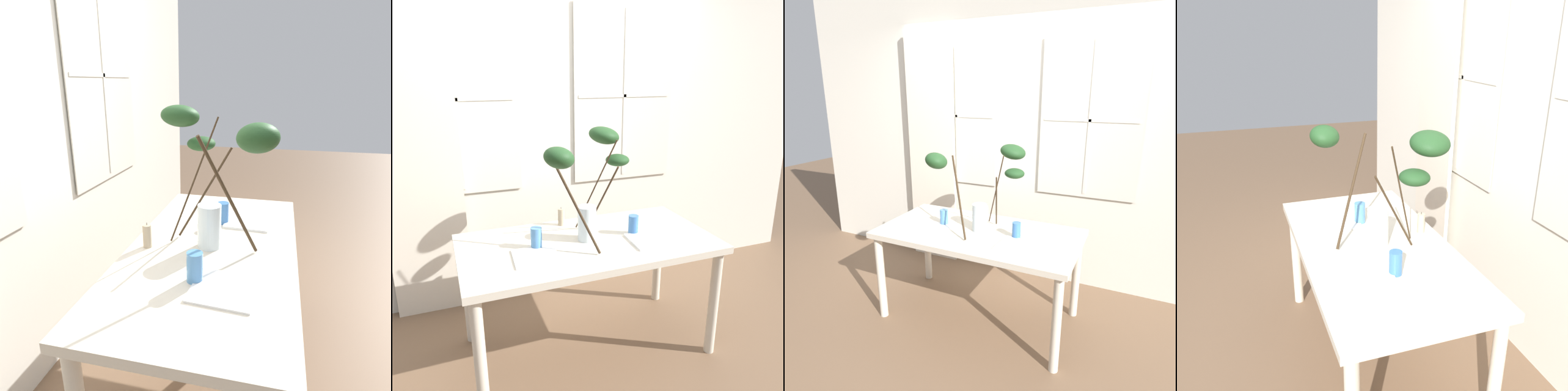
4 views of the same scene
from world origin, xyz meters
The scene contains 10 objects.
ground centered at (0.00, 0.00, 0.00)m, with size 14.00×14.00×0.00m, color brown.
back_wall_with_windows centered at (0.00, 0.95, 1.49)m, with size 5.02×0.14×2.98m.
curtain_sheer_side centered at (-0.95, 0.82, 1.22)m, with size 0.55×0.03×2.45m, color silver.
dining_table centered at (0.00, 0.00, 0.68)m, with size 1.59×0.82×0.78m.
vase_with_branches centered at (0.04, 0.04, 1.21)m, with size 0.72×0.69×0.70m.
drinking_glass_blue_left centered at (-0.33, 0.01, 0.84)m, with size 0.07×0.07×0.13m, color #4C84BC.
drinking_glass_blue_right centered at (0.32, 0.00, 0.84)m, with size 0.07×0.07×0.13m, color #386BAD.
plate_square_left centered at (-0.36, -0.11, 0.78)m, with size 0.25×0.25×0.01m, color white.
plate_square_right centered at (0.36, -0.14, 0.78)m, with size 0.25×0.25×0.01m, color white.
pillar_candle centered at (-0.07, 0.32, 0.84)m, with size 0.04×0.04×0.13m.
Camera 3 is at (1.11, -2.35, 1.86)m, focal length 32.16 mm.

